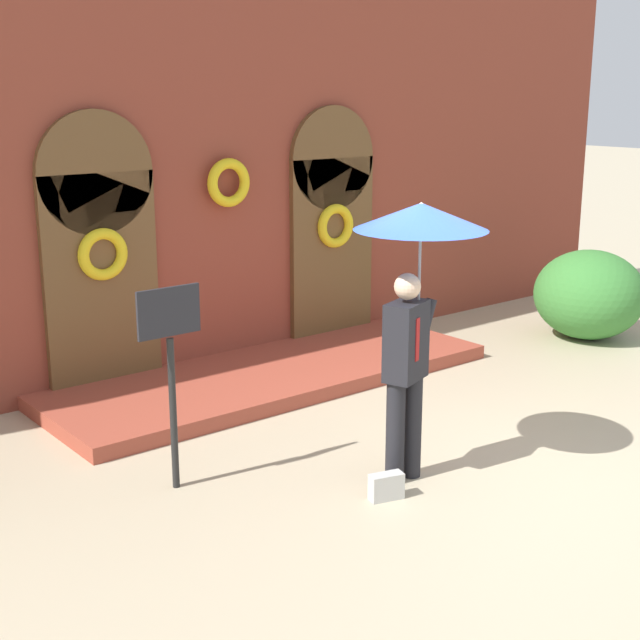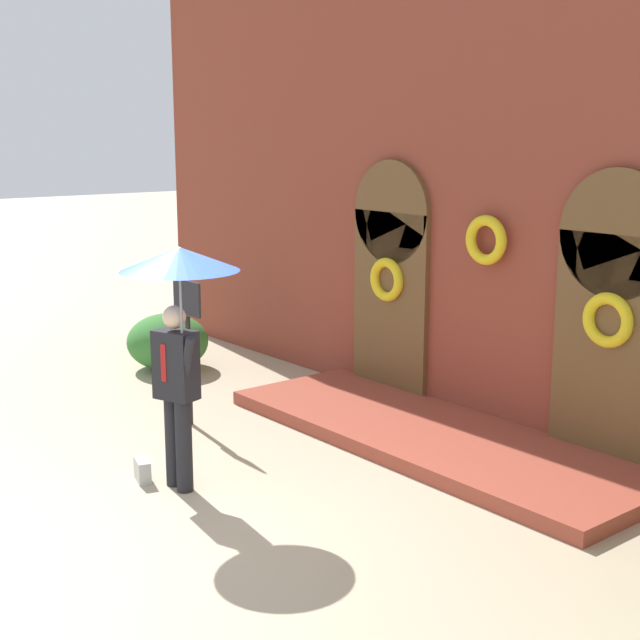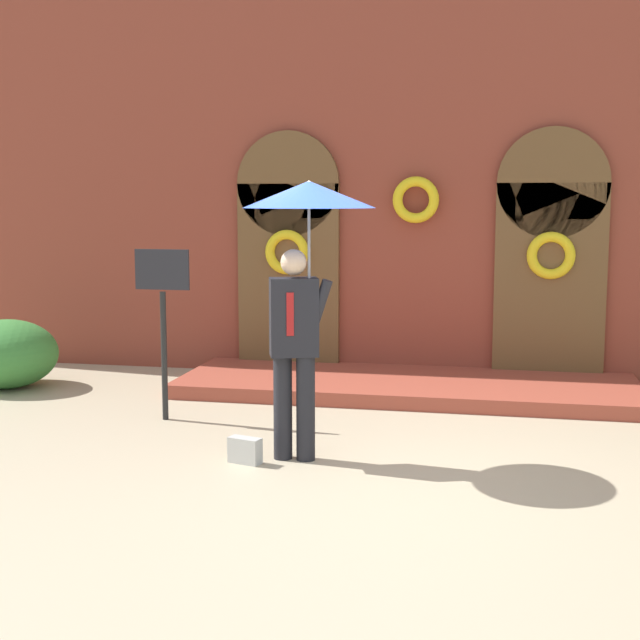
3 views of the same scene
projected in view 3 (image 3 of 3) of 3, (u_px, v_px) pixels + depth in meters
The scene contains 6 objects.
ground_plane at pixel (364, 472), 7.28m from camera, with size 80.00×80.00×0.00m, color tan.
building_facade at pixel (419, 161), 10.94m from camera, with size 14.00×2.30×5.60m.
person_with_umbrella at pixel (305, 236), 7.36m from camera, with size 1.10×1.10×2.36m.
handbag at pixel (245, 450), 7.50m from camera, with size 0.28×0.12×0.22m, color #B7B7B2.
sign_post at pixel (163, 305), 8.85m from camera, with size 0.56×0.06×1.72m.
shrub_left at pixel (6, 354), 10.47m from camera, with size 1.20×1.16×0.81m, color #387A33.
Camera 3 is at (1.10, -6.96, 2.22)m, focal length 50.00 mm.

